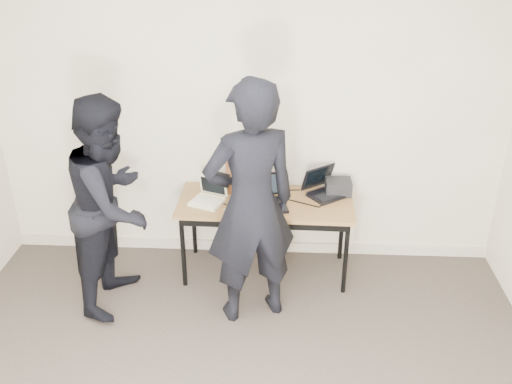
# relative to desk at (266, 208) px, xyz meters

# --- Properties ---
(room) EXTENTS (4.60, 4.60, 2.80)m
(room) POSITION_rel_desk_xyz_m (-0.17, -1.88, 0.69)
(room) COLOR #3F3630
(room) RESTS_ON ground
(desk) EXTENTS (1.51, 0.68, 0.72)m
(desk) POSITION_rel_desk_xyz_m (0.00, 0.00, 0.00)
(desk) COLOR brown
(desk) RESTS_ON ground
(laptop_beige) EXTENTS (0.33, 0.33, 0.21)m
(laptop_beige) POSITION_rel_desk_xyz_m (-0.49, -0.04, 0.10)
(laptop_beige) COLOR beige
(laptop_beige) RESTS_ON desk
(laptop_center) EXTENTS (0.40, 0.39, 0.26)m
(laptop_center) POSITION_rel_desk_xyz_m (-0.00, -0.05, 0.12)
(laptop_center) COLOR black
(laptop_center) RESTS_ON desk
(laptop_right) EXTENTS (0.44, 0.44, 0.24)m
(laptop_right) POSITION_rel_desk_xyz_m (0.51, 0.17, 0.11)
(laptop_right) COLOR black
(laptop_right) RESTS_ON desk
(leather_satchel) EXTENTS (0.38, 0.23, 0.25)m
(leather_satchel) POSITION_rel_desk_xyz_m (-0.18, 0.23, 0.19)
(leather_satchel) COLOR brown
(leather_satchel) RESTS_ON desk
(tissue) EXTENTS (0.14, 0.11, 0.08)m
(tissue) POSITION_rel_desk_xyz_m (-0.15, 0.23, 0.34)
(tissue) COLOR white
(tissue) RESTS_ON leather_satchel
(equipment_box) EXTENTS (0.23, 0.20, 0.13)m
(equipment_box) POSITION_rel_desk_xyz_m (0.63, 0.19, 0.12)
(equipment_box) COLOR black
(equipment_box) RESTS_ON desk
(power_brick) EXTENTS (0.09, 0.06, 0.03)m
(power_brick) POSITION_rel_desk_xyz_m (-0.22, -0.17, 0.08)
(power_brick) COLOR black
(power_brick) RESTS_ON desk
(cables) EXTENTS (1.16, 0.43, 0.01)m
(cables) POSITION_rel_desk_xyz_m (0.05, 0.00, 0.06)
(cables) COLOR black
(cables) RESTS_ON desk
(person_typist) EXTENTS (0.84, 0.71, 1.97)m
(person_typist) POSITION_rel_desk_xyz_m (-0.09, -0.57, 0.33)
(person_typist) COLOR black
(person_typist) RESTS_ON ground
(person_observer) EXTENTS (0.79, 0.95, 1.77)m
(person_observer) POSITION_rel_desk_xyz_m (-1.20, -0.41, 0.23)
(person_observer) COLOR black
(person_observer) RESTS_ON ground
(baseboard) EXTENTS (4.50, 0.03, 0.10)m
(baseboard) POSITION_rel_desk_xyz_m (-0.17, 0.35, -0.61)
(baseboard) COLOR #C1B2A0
(baseboard) RESTS_ON ground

